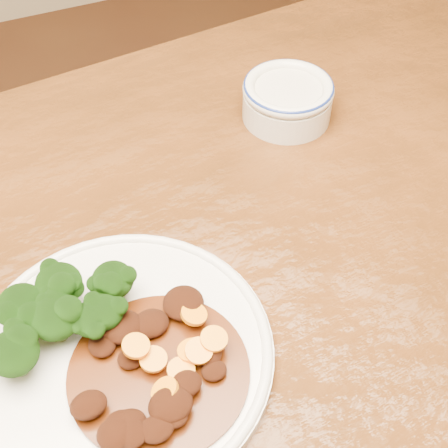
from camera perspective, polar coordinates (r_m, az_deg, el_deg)
name	(u,v)px	position (r m, az deg, el deg)	size (l,w,h in m)	color
dining_table	(125,382)	(0.69, -9.08, -14.05)	(1.59, 1.06, 0.75)	#5B2E10
dinner_plate	(122,353)	(0.61, -9.34, -11.55)	(0.29, 0.29, 0.02)	silver
broccoli_florets	(59,310)	(0.60, -14.84, -7.64)	(0.15, 0.10, 0.05)	#638B48
mince_stew	(155,370)	(0.58, -6.32, -13.14)	(0.17, 0.17, 0.03)	#4D1F08
dip_bowl	(288,98)	(0.83, 5.83, 11.36)	(0.12, 0.12, 0.05)	silver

